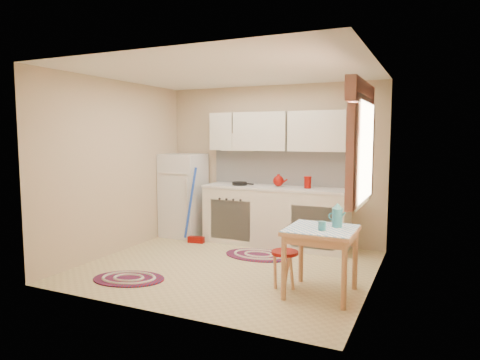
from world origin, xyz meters
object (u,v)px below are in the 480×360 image
table (321,262)px  stool (285,269)px  fridge (184,195)px  base_cabinets (275,217)px

table → stool: 0.44m
fridge → stool: (2.38, -1.68, -0.49)m
base_cabinets → table: bearing=-56.6°
base_cabinets → table: size_ratio=3.12×
base_cabinets → stool: bearing=-66.6°
stool → fridge: bearing=144.8°
fridge → stool: fridge is taller
base_cabinets → stool: base_cabinets is taller
base_cabinets → fridge: bearing=-178.2°
fridge → base_cabinets: bearing=1.8°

